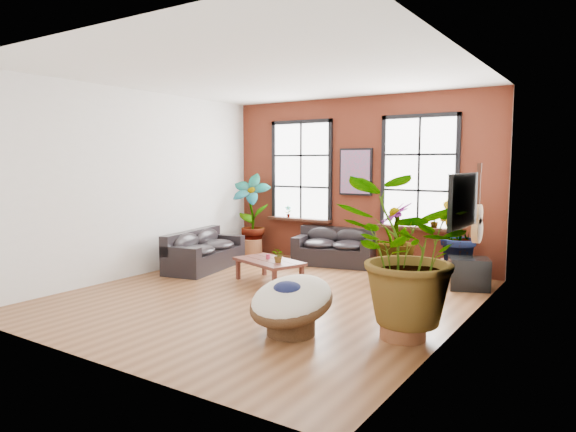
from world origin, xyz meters
name	(u,v)px	position (x,y,z in m)	size (l,w,h in m)	color
room	(273,188)	(0.00, 0.15, 1.75)	(6.04, 6.54, 3.54)	brown
sofa_back	(335,248)	(-0.32, 2.91, 0.35)	(1.81, 1.14, 0.77)	black
sofa_left	(203,251)	(-2.37, 1.07, 0.35)	(1.16, 2.06, 0.77)	black
coffee_table	(269,263)	(-0.53, 0.79, 0.37)	(1.46, 1.12, 0.50)	#48211A
papasan_chair	(291,302)	(1.30, -1.32, 0.41)	(1.16, 1.17, 0.80)	#4A2F1A
poster	(356,172)	(0.00, 3.18, 1.95)	(0.74, 0.06, 0.98)	black
tv_wall_unit	(468,207)	(2.93, 0.60, 1.54)	(0.13, 1.86, 1.20)	black
media_box	(469,273)	(2.58, 2.28, 0.27)	(0.79, 0.73, 0.53)	black
pot_back_left	(250,247)	(-2.42, 2.72, 0.20)	(0.68, 0.68, 0.39)	brown
pot_back_right	(455,270)	(2.21, 2.79, 0.19)	(0.55, 0.55, 0.38)	brown
pot_right_wall	(403,322)	(2.53, -0.70, 0.21)	(0.74, 0.74, 0.41)	brown
pot_mid	(395,269)	(1.24, 2.35, 0.17)	(0.58, 0.58, 0.35)	brown
floor_plant_back_left	(251,212)	(-2.42, 2.76, 1.02)	(0.92, 0.62, 1.74)	#114011
floor_plant_back_right	(456,233)	(2.21, 2.81, 0.87)	(0.79, 0.64, 1.44)	#114011
floor_plant_right_wall	(403,252)	(2.51, -0.69, 1.07)	(1.64, 1.42, 1.82)	#114011
floor_plant_mid	(396,237)	(1.24, 2.32, 0.78)	(0.72, 0.72, 1.28)	#114011
table_plant	(279,255)	(-0.25, 0.68, 0.54)	(0.23, 0.20, 0.25)	#114011
sill_plant_left	(288,212)	(-1.65, 3.13, 1.04)	(0.14, 0.10, 0.27)	#114011
sill_plant_right	(434,221)	(1.70, 3.13, 1.04)	(0.15, 0.15, 0.27)	#114011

